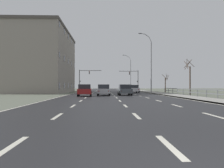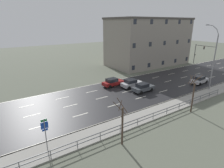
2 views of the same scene
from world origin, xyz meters
name	(u,v)px [view 2 (image 2 of 2)]	position (x,y,z in m)	size (l,w,h in m)	color
ground_plane	(191,76)	(0.00, 48.00, -0.06)	(160.00, 160.00, 0.12)	#5B6051
road_asphalt_strip	(218,69)	(0.00, 59.99, 0.01)	(14.00, 120.00, 0.03)	#232326
guardrail	(146,118)	(9.85, 23.98, 0.71)	(0.07, 33.53, 1.00)	#515459
street_lamp_midground	(213,59)	(7.45, 42.06, 5.61)	(2.52, 0.24, 11.46)	slate
highway_sign	(45,131)	(8.39, 12.49, 2.19)	(0.09, 0.68, 3.41)	slate
traffic_signal_left	(199,51)	(-6.72, 60.65, 3.85)	(5.95, 0.36, 5.71)	#38383A
car_near_left	(143,87)	(1.58, 31.21, 0.80)	(1.93, 4.15, 1.57)	#474C51
car_far_left	(113,82)	(-3.97, 28.44, 0.80)	(2.00, 4.18, 1.57)	maroon
car_distant	(131,83)	(-1.45, 31.04, 0.80)	(1.87, 4.12, 1.57)	#B7B7BC
car_mid_centre	(199,80)	(4.46, 43.87, 0.80)	(1.99, 4.18, 1.57)	#B7B7BC
brick_building	(148,42)	(-14.92, 48.24, 6.52)	(12.04, 23.60, 13.02)	gray
bare_tree_near	(122,124)	(11.65, 19.01, 2.32)	(1.29, 1.15, 5.33)	#423328
bare_tree_mid	(193,94)	(11.10, 31.32, 2.56)	(1.29, 1.52, 5.32)	#423328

